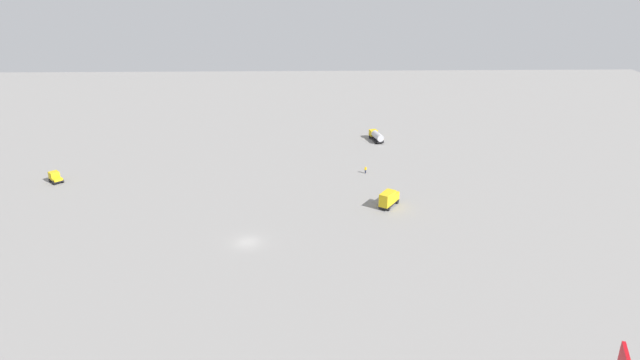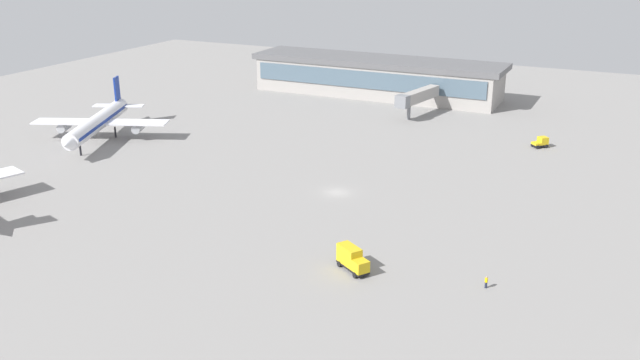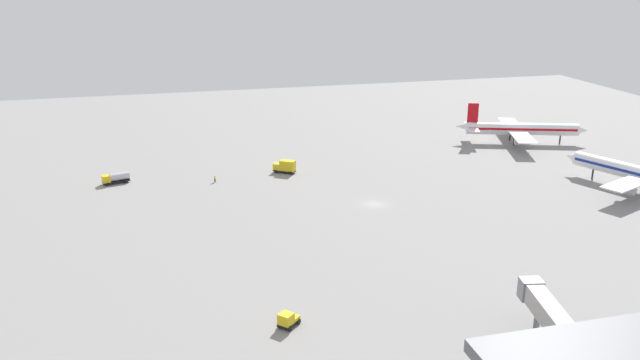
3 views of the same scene
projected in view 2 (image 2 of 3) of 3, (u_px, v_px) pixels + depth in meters
name	position (u px, v px, depth m)	size (l,w,h in m)	color
ground	(337.00, 192.00, 123.75)	(288.00, 288.00, 0.00)	gray
terminal_building	(377.00, 76.00, 197.34)	(72.81, 17.34, 10.64)	#9E9993
airplane_at_gate	(98.00, 122.00, 154.01)	(30.09, 36.39, 11.65)	white
baggage_tug	(541.00, 142.00, 149.69)	(3.72, 3.69, 2.30)	black
catering_truck	(352.00, 259.00, 94.56)	(5.72, 4.67, 3.30)	black
ground_crew_worker	(486.00, 282.00, 90.01)	(0.51, 0.53, 1.67)	#1E2338
jet_bridge	(417.00, 97.00, 174.02)	(6.36, 18.04, 6.74)	#9E9993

